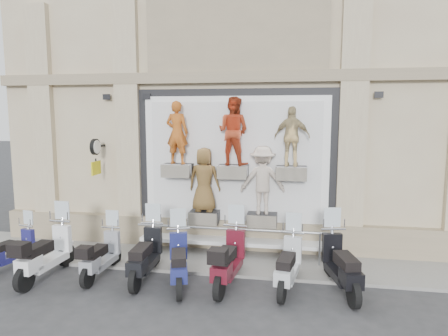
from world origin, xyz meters
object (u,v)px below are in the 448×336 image
Objects in this scene: clock_sign_bracket at (96,152)px; scooter_h at (342,254)px; scooter_b at (46,243)px; scooter_a at (11,242)px; scooter_d at (145,245)px; scooter_g at (288,255)px; scooter_e at (179,251)px; guard_rail at (229,245)px; scooter_c at (101,246)px; scooter_f at (229,249)px.

clock_sign_bracket is 7.08m from scooter_h.
scooter_b and scooter_h have the same top height.
scooter_a is 0.83× the size of scooter_d.
scooter_e is at bearing -165.46° from scooter_g.
guard_rail is 3.00m from scooter_h.
scooter_h reaches higher than scooter_e.
scooter_c is (1.24, 0.31, -0.12)m from scooter_b.
guard_rail is 2.47× the size of scooter_d.
clock_sign_bracket is 0.52× the size of scooter_g.
scooter_g is at bearing 2.24° from scooter_c.
scooter_f reaches higher than scooter_c.
scooter_a is 5.50m from scooter_f.
scooter_b is 4.32m from scooter_f.
scooter_a is 1.25m from scooter_b.
clock_sign_bracket reaches higher than scooter_h.
guard_rail is 2.40× the size of scooter_h.
scooter_c is (2.43, -0.03, 0.05)m from scooter_a.
scooter_f is 1.08× the size of scooter_g.
scooter_h reaches higher than guard_rail.
clock_sign_bracket reaches higher than scooter_c.
clock_sign_bracket is 3.00m from scooter_c.
clock_sign_bracket is 0.48× the size of scooter_b.
scooter_d reaches higher than scooter_g.
guard_rail is at bearing 104.34° from scooter_f.
scooter_h is at bearing -25.94° from guard_rail.
clock_sign_bracket is 0.60× the size of scooter_a.
scooter_h is (6.57, -1.77, -1.94)m from clock_sign_bracket.
scooter_f is at bearing 6.85° from scooter_b.
scooter_f is (1.11, 0.21, 0.04)m from scooter_e.
scooter_h is (1.13, 0.09, 0.06)m from scooter_g.
scooter_f reaches higher than scooter_a.
clock_sign_bracket reaches higher than scooter_f.
scooter_c is at bearing -173.88° from scooter_f.
scooter_a reaches higher than guard_rail.
clock_sign_bracket is at bearing 128.50° from scooter_e.
scooter_b is at bearing -174.71° from scooter_d.
scooter_e is at bearing 4.73° from scooter_b.
scooter_c is 5.53m from scooter_h.
scooter_h reaches higher than scooter_a.
scooter_d reaches higher than scooter_e.
clock_sign_bracket is 2.96m from scooter_b.
scooter_f reaches higher than guard_rail.
scooter_e is 3.58m from scooter_h.
scooter_f is 2.46m from scooter_h.
clock_sign_bracket is 4.16m from scooter_e.
clock_sign_bracket reaches higher than scooter_d.
guard_rail is 4.47m from scooter_b.
scooter_b reaches higher than scooter_c.
scooter_d is at bearing -174.37° from scooter_f.
scooter_h is (3.57, 0.32, 0.04)m from scooter_e.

